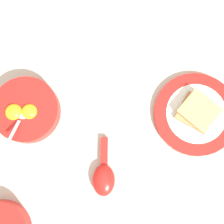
{
  "coord_description": "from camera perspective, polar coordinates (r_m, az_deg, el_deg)",
  "views": [
    {
      "loc": [
        -0.04,
        -0.01,
        0.83
      ],
      "look_at": [
        0.01,
        -0.14,
        0.02
      ],
      "focal_mm": 50.0,
      "sensor_mm": 36.0,
      "label": 1
    }
  ],
  "objects": [
    {
      "name": "ground_plane",
      "position": [
        0.83,
        -2.91,
        -9.57
      ],
      "size": [
        3.0,
        3.0,
        0.0
      ],
      "primitive_type": "plane",
      "color": "beige"
    },
    {
      "name": "egg_bowl",
      "position": [
        0.84,
        -15.38,
        0.31
      ],
      "size": [
        0.17,
        0.17,
        0.08
      ],
      "color": "red",
      "rests_on": "ground_plane"
    },
    {
      "name": "toast_plate",
      "position": [
        0.86,
        15.06,
        -0.37
      ],
      "size": [
        0.22,
        0.22,
        0.02
      ],
      "color": "red",
      "rests_on": "ground_plane"
    },
    {
      "name": "toast_sandwich",
      "position": [
        0.84,
        15.41,
        0.07
      ],
      "size": [
        0.11,
        0.11,
        0.03
      ],
      "color": "tan",
      "rests_on": "toast_plate"
    },
    {
      "name": "soup_spoon",
      "position": [
        0.81,
        -1.52,
        -11.73
      ],
      "size": [
        0.09,
        0.15,
        0.04
      ],
      "color": "red",
      "rests_on": "ground_plane"
    }
  ]
}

